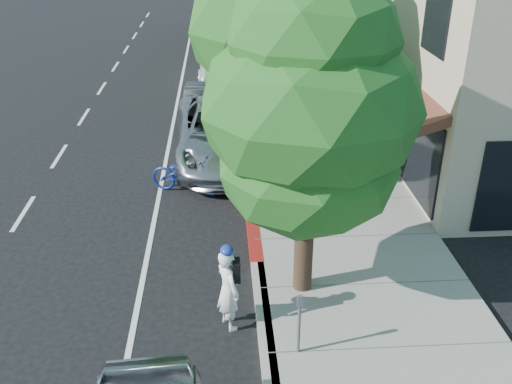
{
  "coord_description": "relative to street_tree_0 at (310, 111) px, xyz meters",
  "views": [
    {
      "loc": [
        -0.73,
        -11.99,
        7.47
      ],
      "look_at": [
        0.04,
        0.2,
        1.35
      ],
      "focal_mm": 40.0,
      "sensor_mm": 36.0,
      "label": 1
    }
  ],
  "objects": [
    {
      "name": "silver_suv",
      "position": [
        -1.58,
        7.5,
        -3.18
      ],
      "size": [
        3.3,
        6.7,
        1.83
      ],
      "primitive_type": "imported",
      "rotation": [
        0.0,
        0.0,
        0.04
      ],
      "color": "#ABABB0",
      "rests_on": "ground"
    },
    {
      "name": "sidewalk",
      "position": [
        1.4,
        10.0,
        -4.02
      ],
      "size": [
        4.6,
        56.0,
        0.15
      ],
      "primitive_type": "cube",
      "color": "gray",
      "rests_on": "ground"
    },
    {
      "name": "cyclist",
      "position": [
        -1.6,
        -1.0,
        -3.23
      ],
      "size": [
        0.66,
        0.76,
        1.74
      ],
      "primitive_type": "imported",
      "rotation": [
        0.0,
        0.0,
        2.05
      ],
      "color": "white",
      "rests_on": "ground"
    },
    {
      "name": "bicycle",
      "position": [
        -2.7,
        5.0,
        -3.53
      ],
      "size": [
        2.27,
        1.44,
        1.13
      ],
      "primitive_type": "imported",
      "rotation": [
        0.0,
        0.0,
        1.22
      ],
      "color": "navy",
      "rests_on": "ground"
    },
    {
      "name": "ground",
      "position": [
        -0.9,
        2.0,
        -4.1
      ],
      "size": [
        120.0,
        120.0,
        0.0
      ],
      "primitive_type": "plane",
      "color": "black",
      "rests_on": "ground"
    },
    {
      "name": "curb_red_segment",
      "position": [
        -0.9,
        3.0,
        -4.02
      ],
      "size": [
        0.32,
        4.0,
        0.15
      ],
      "primitive_type": "cube",
      "color": "maroon",
      "rests_on": "ground"
    },
    {
      "name": "dark_sedan",
      "position": [
        -2.26,
        11.0,
        -3.39
      ],
      "size": [
        1.67,
        4.34,
        1.41
      ],
      "primitive_type": "imported",
      "rotation": [
        0.0,
        0.0,
        -0.04
      ],
      "color": "#222528",
      "rests_on": "ground"
    },
    {
      "name": "street_tree_0",
      "position": [
        0.0,
        0.0,
        0.0
      ],
      "size": [
        4.18,
        4.18,
        6.67
      ],
      "color": "black",
      "rests_on": "ground"
    },
    {
      "name": "white_pickup",
      "position": [
        -1.4,
        17.24,
        -3.21
      ],
      "size": [
        2.56,
        6.15,
        1.78
      ],
      "primitive_type": "imported",
      "rotation": [
        0.0,
        0.0,
        0.01
      ],
      "color": "white",
      "rests_on": "ground"
    },
    {
      "name": "street_tree_1",
      "position": [
        -0.0,
        6.0,
        0.32
      ],
      "size": [
        5.12,
        5.12,
        7.37
      ],
      "color": "black",
      "rests_on": "ground"
    },
    {
      "name": "street_tree_2",
      "position": [
        0.0,
        12.0,
        0.26
      ],
      "size": [
        4.49,
        4.49,
        7.12
      ],
      "color": "black",
      "rests_on": "ground"
    },
    {
      "name": "pedestrian",
      "position": [
        1.95,
        13.71,
        -2.96
      ],
      "size": [
        1.11,
        0.95,
        1.97
      ],
      "primitive_type": "imported",
      "rotation": [
        0.0,
        0.0,
        3.37
      ],
      "color": "black",
      "rests_on": "sidewalk"
    },
    {
      "name": "dark_suv_far",
      "position": [
        -1.6,
        24.18,
        -3.31
      ],
      "size": [
        2.35,
        4.78,
        1.57
      ],
      "primitive_type": "imported",
      "rotation": [
        0.0,
        0.0,
        0.11
      ],
      "color": "black",
      "rests_on": "ground"
    },
    {
      "name": "curb",
      "position": [
        -0.9,
        10.0,
        -4.02
      ],
      "size": [
        0.3,
        56.0,
        0.15
      ],
      "primitive_type": "cube",
      "color": "#9E998E",
      "rests_on": "ground"
    }
  ]
}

